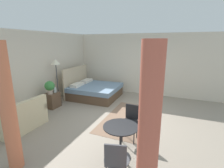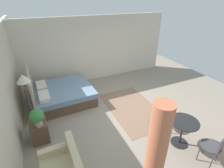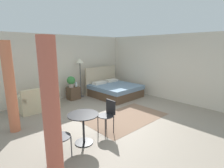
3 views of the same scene
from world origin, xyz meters
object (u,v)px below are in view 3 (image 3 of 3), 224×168
Objects in this scene: couch at (39,102)px; potted_plant at (71,81)px; balcony_table at (83,123)px; vase at (76,84)px; cafe_chair_near_couch at (56,136)px; floor_lamp at (80,64)px; bed at (114,90)px; nightstand at (73,93)px; cafe_chair_near_window at (108,113)px.

potted_plant is (1.49, 0.33, 0.53)m from couch.
vase is at bearing 61.23° from balcony_table.
cafe_chair_near_couch is (-0.75, -0.19, 0.04)m from balcony_table.
floor_lamp reaches higher than balcony_table.
vase is (-1.52, 0.80, 0.34)m from bed.
bed is 10.52× the size of vase.
floor_lamp is at bearing 51.38° from cafe_chair_near_couch.
balcony_table reaches higher than nightstand.
couch is 3.01m from cafe_chair_near_window.
cafe_chair_near_couch is at bearing -124.71° from nightstand.
nightstand is 0.76× the size of balcony_table.
vase is at bearing -21.90° from nightstand.
bed reaches higher than potted_plant.
vase is (1.71, 0.30, 0.35)m from couch.
cafe_chair_near_window reaches higher than nightstand.
balcony_table is at bearing -91.10° from couch.
bed is at bearing 43.77° from cafe_chair_near_window.
cafe_chair_near_couch reaches higher than couch.
cafe_chair_near_couch reaches higher than balcony_table.
nightstand is at bearing 13.96° from potted_plant.
bed is at bearing 32.92° from cafe_chair_near_couch.
floor_lamp reaches higher than potted_plant.
couch is at bearing -170.01° from vase.
floor_lamp reaches higher than cafe_chair_near_window.
bed is 4.09m from balcony_table.
potted_plant reaches higher than nightstand.
cafe_chair_near_couch is at bearing -128.62° from floor_lamp.
cafe_chair_near_window is 0.99× the size of cafe_chair_near_couch.
bed is 2.00m from potted_plant.
floor_lamp is at bearing 68.45° from cafe_chair_near_window.
potted_plant is 0.54× the size of cafe_chair_near_couch.
floor_lamp reaches higher than cafe_chair_near_couch.
cafe_chair_near_window is at bearing -103.54° from potted_plant.
potted_plant is 0.28m from vase.
couch is at bearing 103.77° from cafe_chair_near_window.
balcony_table is at bearing -121.89° from floor_lamp.
bed is 1.17× the size of floor_lamp.
couch is 1.50× the size of cafe_chair_near_window.
cafe_chair_near_window is (-1.33, -3.36, -0.96)m from floor_lamp.
couch is 6.69× the size of vase.
couch reaches higher than nightstand.
nightstand is 0.31× the size of floor_lamp.
cafe_chair_near_window is at bearing 7.52° from cafe_chair_near_couch.
floor_lamp is (-1.19, 0.95, 1.20)m from bed.
cafe_chair_near_couch is (-2.52, -3.42, -0.10)m from vase.
vase is at bearing 9.99° from couch.
balcony_table is (-0.06, -2.92, 0.21)m from couch.
cafe_chair_near_window is (-1.00, -3.22, -0.10)m from vase.
potted_plant is 2.43× the size of vase.
couch is 1.77m from vase.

